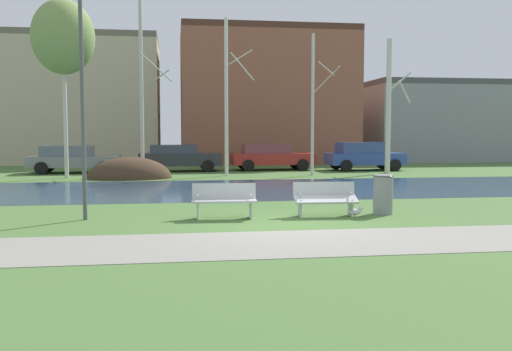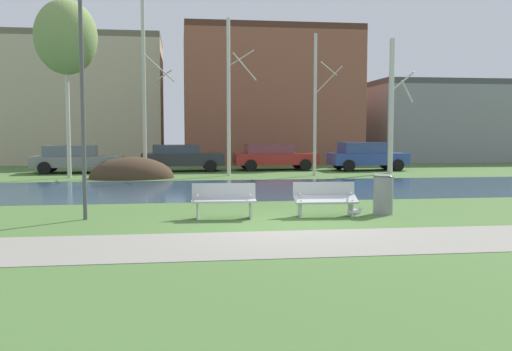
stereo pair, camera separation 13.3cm
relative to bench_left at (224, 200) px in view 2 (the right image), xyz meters
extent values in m
plane|color=#476B33|center=(1.29, 8.75, -0.47)|extent=(120.00, 120.00, 0.00)
cube|color=gray|center=(1.29, -3.23, -0.47)|extent=(60.00, 2.60, 0.01)
cube|color=#2D475B|center=(1.29, 6.97, -0.47)|extent=(80.00, 7.55, 0.01)
ellipsoid|color=#423021|center=(-3.33, 12.31, -0.47)|extent=(3.86, 2.52, 1.98)
cube|color=#B2B5B7|center=(-0.01, -0.09, -0.02)|extent=(1.63, 0.58, 0.05)
cube|color=#B2B5B7|center=(0.01, 0.18, 0.20)|extent=(1.60, 0.18, 0.40)
cube|color=#B2B5B7|center=(-0.66, 0.00, -0.25)|extent=(0.07, 0.43, 0.45)
cube|color=#B2B5B7|center=(0.65, -0.07, -0.25)|extent=(0.07, 0.43, 0.45)
cylinder|color=#B2B5B7|center=(-0.66, -0.03, 0.12)|extent=(0.06, 0.28, 0.04)
cylinder|color=#B2B5B7|center=(0.65, -0.11, 0.12)|extent=(0.06, 0.28, 0.04)
cube|color=#B2B5B7|center=(2.58, -0.09, -0.02)|extent=(1.63, 0.57, 0.19)
cube|color=#B2B5B7|center=(2.60, 0.18, 0.20)|extent=(1.60, 0.18, 0.40)
cube|color=#B2B5B7|center=(1.93, 0.00, -0.25)|extent=(0.07, 0.43, 0.45)
cube|color=#B2B5B7|center=(3.24, -0.07, -0.25)|extent=(0.07, 0.43, 0.45)
cylinder|color=#B2B5B7|center=(1.93, -0.03, 0.12)|extent=(0.06, 0.28, 0.04)
cylinder|color=#B2B5B7|center=(3.24, -0.11, 0.12)|extent=(0.06, 0.28, 0.04)
cylinder|color=gray|center=(4.19, 0.15, 0.04)|extent=(0.51, 0.51, 1.03)
torus|color=#494A4C|center=(4.19, 0.15, 0.53)|extent=(0.54, 0.54, 0.04)
ellipsoid|color=white|center=(3.31, -0.15, -0.35)|extent=(0.36, 0.16, 0.16)
sphere|color=white|center=(3.47, -0.15, -0.27)|extent=(0.11, 0.11, 0.11)
cone|color=gold|center=(3.53, -0.15, -0.27)|extent=(0.06, 0.04, 0.04)
cylinder|color=gold|center=(3.32, -0.18, -0.42)|extent=(0.01, 0.01, 0.10)
cylinder|color=gold|center=(3.32, -0.12, -0.42)|extent=(0.01, 0.01, 0.10)
cylinder|color=#4C4C51|center=(-3.41, 0.29, 2.48)|extent=(0.10, 0.10, 5.91)
cylinder|color=beige|center=(-6.21, 12.92, 3.66)|extent=(0.18, 0.18, 8.26)
ellipsoid|color=olive|center=(-6.21, 12.92, 5.97)|extent=(2.82, 2.82, 3.38)
cylinder|color=#BCB7A8|center=(-2.80, 13.61, 3.73)|extent=(0.18, 0.18, 8.41)
cylinder|color=#BCB7A8|center=(-1.99, 14.16, 4.32)|extent=(1.11, 1.59, 0.66)
cylinder|color=#BCB7A8|center=(-2.04, 12.83, 4.64)|extent=(1.42, 1.38, 1.16)
cylinder|color=beige|center=(1.23, 13.20, 3.31)|extent=(0.17, 0.17, 7.56)
cylinder|color=beige|center=(1.96, 13.69, 5.29)|extent=(1.00, 1.43, 0.58)
cylinder|color=beige|center=(1.94, 12.47, 4.70)|extent=(1.29, 1.25, 1.17)
cylinder|color=beige|center=(5.40, 12.75, 2.95)|extent=(0.15, 0.15, 6.85)
cylinder|color=beige|center=(6.23, 13.32, 4.23)|extent=(0.98, 1.40, 1.21)
cylinder|color=beige|center=(5.93, 12.21, 4.65)|extent=(1.08, 1.05, 0.54)
cylinder|color=beige|center=(9.57, 13.57, 2.94)|extent=(0.26, 0.26, 6.83)
cylinder|color=beige|center=(10.29, 14.07, 4.21)|extent=(0.93, 1.31, 1.05)
cylinder|color=beige|center=(10.15, 12.96, 3.65)|extent=(1.07, 1.05, 1.08)
cube|color=slate|center=(-6.37, 16.04, 0.12)|extent=(4.61, 1.93, 0.55)
cube|color=slate|center=(-6.74, 16.03, 0.68)|extent=(2.60, 1.66, 0.56)
cylinder|color=black|center=(-4.90, 16.99, -0.15)|extent=(0.65, 0.24, 0.64)
cylinder|color=black|center=(-4.84, 15.19, -0.15)|extent=(0.65, 0.24, 0.64)
cylinder|color=black|center=(-7.91, 16.89, -0.15)|extent=(0.65, 0.24, 0.64)
cylinder|color=black|center=(-7.85, 15.10, -0.15)|extent=(0.65, 0.24, 0.64)
cube|color=#282B30|center=(-0.99, 16.46, 0.18)|extent=(4.41, 1.87, 0.66)
cube|color=#2F3648|center=(-1.34, 16.45, 0.73)|extent=(2.48, 1.60, 0.46)
cylinder|color=black|center=(0.42, 17.37, -0.15)|extent=(0.65, 0.24, 0.64)
cylinder|color=black|center=(0.47, 15.63, -0.15)|extent=(0.65, 0.24, 0.64)
cylinder|color=black|center=(-2.46, 17.29, -0.15)|extent=(0.65, 0.24, 0.64)
cylinder|color=black|center=(-2.40, 15.55, -0.15)|extent=(0.65, 0.24, 0.64)
cube|color=maroon|center=(4.12, 16.75, 0.15)|extent=(4.63, 1.93, 0.61)
cube|color=brown|center=(3.75, 16.74, 0.72)|extent=(2.61, 1.66, 0.52)
cylinder|color=black|center=(5.60, 17.69, -0.15)|extent=(0.65, 0.24, 0.64)
cylinder|color=black|center=(5.66, 15.90, -0.15)|extent=(0.65, 0.24, 0.64)
cylinder|color=black|center=(2.58, 17.60, -0.15)|extent=(0.65, 0.24, 0.64)
cylinder|color=black|center=(2.64, 15.80, -0.15)|extent=(0.65, 0.24, 0.64)
cube|color=#2D4793|center=(9.16, 15.87, 0.17)|extent=(4.24, 1.90, 0.63)
cube|color=#32457F|center=(8.83, 15.86, 0.78)|extent=(2.39, 1.63, 0.60)
cylinder|color=black|center=(10.52, 16.80, -0.15)|extent=(0.65, 0.24, 0.64)
cylinder|color=black|center=(10.57, 15.02, -0.15)|extent=(0.65, 0.24, 0.64)
cylinder|color=black|center=(7.75, 16.72, -0.15)|extent=(0.65, 0.24, 0.64)
cylinder|color=black|center=(7.81, 14.94, -0.15)|extent=(0.65, 0.24, 0.64)
cube|color=#BCAD8E|center=(-8.73, 25.55, 3.58)|extent=(12.77, 6.02, 8.10)
cube|color=#675F4E|center=(-8.73, 25.55, 7.83)|extent=(12.77, 6.02, 0.40)
cube|color=brown|center=(4.95, 25.48, 3.81)|extent=(11.52, 9.42, 8.55)
cube|color=#4E2C21|center=(4.95, 25.48, 8.28)|extent=(11.52, 9.42, 0.40)
cube|color=gray|center=(19.85, 25.80, 2.19)|extent=(14.73, 8.27, 5.32)
cube|color=#48484B|center=(19.85, 25.80, 5.05)|extent=(14.73, 8.27, 0.40)
camera|label=1|loc=(-1.16, -13.72, 1.72)|focal=39.03mm
camera|label=2|loc=(-1.03, -13.74, 1.72)|focal=39.03mm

